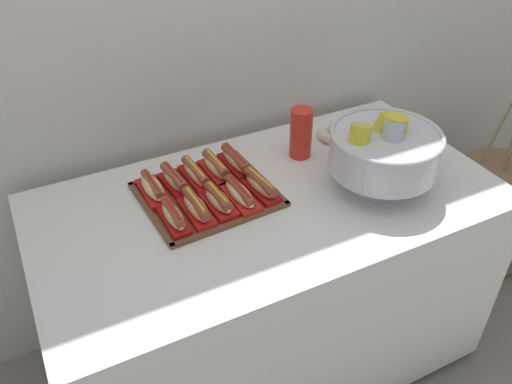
# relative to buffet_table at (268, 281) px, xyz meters

# --- Properties ---
(ground_plane) EXTENTS (10.00, 10.00, 0.00)m
(ground_plane) POSITION_rel_buffet_table_xyz_m (0.00, 0.00, -0.42)
(ground_plane) COLOR gray
(buffet_table) EXTENTS (1.49, 0.79, 0.80)m
(buffet_table) POSITION_rel_buffet_table_xyz_m (0.00, 0.00, 0.00)
(buffet_table) COLOR white
(buffet_table) RESTS_ON ground_plane
(floor_vase) EXTENTS (0.44, 0.44, 1.04)m
(floor_vase) POSITION_rel_buffet_table_xyz_m (1.21, 0.06, -0.17)
(floor_vase) COLOR #896B4C
(floor_vase) RESTS_ON ground_plane
(serving_tray) EXTENTS (0.43, 0.38, 0.01)m
(serving_tray) POSITION_rel_buffet_table_xyz_m (-0.17, 0.10, 0.38)
(serving_tray) COLOR brown
(serving_tray) RESTS_ON buffet_table
(hot_dog_0) EXTENTS (0.06, 0.16, 0.06)m
(hot_dog_0) POSITION_rel_buffet_table_xyz_m (-0.32, 0.01, 0.42)
(hot_dog_0) COLOR #B21414
(hot_dog_0) RESTS_ON serving_tray
(hot_dog_1) EXTENTS (0.07, 0.17, 0.06)m
(hot_dog_1) POSITION_rel_buffet_table_xyz_m (-0.24, 0.01, 0.42)
(hot_dog_1) COLOR red
(hot_dog_1) RESTS_ON serving_tray
(hot_dog_2) EXTENTS (0.08, 0.16, 0.06)m
(hot_dog_2) POSITION_rel_buffet_table_xyz_m (-0.17, 0.02, 0.42)
(hot_dog_2) COLOR red
(hot_dog_2) RESTS_ON serving_tray
(hot_dog_3) EXTENTS (0.07, 0.18, 0.06)m
(hot_dog_3) POSITION_rel_buffet_table_xyz_m (-0.09, 0.02, 0.41)
(hot_dog_3) COLOR red
(hot_dog_3) RESTS_ON serving_tray
(hot_dog_4) EXTENTS (0.08, 0.17, 0.06)m
(hot_dog_4) POSITION_rel_buffet_table_xyz_m (-0.02, 0.03, 0.42)
(hot_dog_4) COLOR #B21414
(hot_dog_4) RESTS_ON serving_tray
(hot_dog_5) EXTENTS (0.07, 0.17, 0.06)m
(hot_dog_5) POSITION_rel_buffet_table_xyz_m (-0.33, 0.17, 0.41)
(hot_dog_5) COLOR red
(hot_dog_5) RESTS_ON serving_tray
(hot_dog_6) EXTENTS (0.07, 0.16, 0.06)m
(hot_dog_6) POSITION_rel_buffet_table_xyz_m (-0.25, 0.18, 0.42)
(hot_dog_6) COLOR #B21414
(hot_dog_6) RESTS_ON serving_tray
(hot_dog_7) EXTENTS (0.07, 0.18, 0.06)m
(hot_dog_7) POSITION_rel_buffet_table_xyz_m (-0.18, 0.18, 0.42)
(hot_dog_7) COLOR red
(hot_dog_7) RESTS_ON serving_tray
(hot_dog_8) EXTENTS (0.07, 0.18, 0.07)m
(hot_dog_8) POSITION_rel_buffet_table_xyz_m (-0.10, 0.19, 0.42)
(hot_dog_8) COLOR red
(hot_dog_8) RESTS_ON serving_tray
(hot_dog_9) EXTENTS (0.07, 0.18, 0.06)m
(hot_dog_9) POSITION_rel_buffet_table_xyz_m (-0.03, 0.19, 0.42)
(hot_dog_9) COLOR #B21414
(hot_dog_9) RESTS_ON serving_tray
(punch_bowl) EXTENTS (0.36, 0.36, 0.26)m
(punch_bowl) POSITION_rel_buffet_table_xyz_m (0.35, -0.10, 0.52)
(punch_bowl) COLOR silver
(punch_bowl) RESTS_ON buffet_table
(cup_stack) EXTENTS (0.08, 0.08, 0.18)m
(cup_stack) POSITION_rel_buffet_table_xyz_m (0.22, 0.18, 0.47)
(cup_stack) COLOR red
(cup_stack) RESTS_ON buffet_table
(donut) EXTENTS (0.14, 0.14, 0.04)m
(donut) POSITION_rel_buffet_table_xyz_m (0.40, 0.22, 0.40)
(donut) COLOR silver
(donut) RESTS_ON buffet_table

